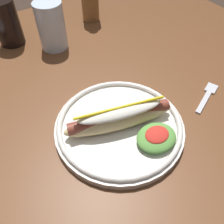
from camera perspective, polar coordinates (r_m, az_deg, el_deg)
The scene contains 6 objects.
ground_plane at distance 1.26m, azimuth -1.53°, elevation -18.85°, with size 8.00×8.00×0.00m, color #3D2D23.
dining_table at distance 0.71m, azimuth -2.58°, elevation 1.95°, with size 1.27×1.05×0.74m.
hot_dog_plate at distance 0.51m, azimuth 2.27°, elevation -2.94°, with size 0.29×0.29×0.08m.
fork at distance 0.65m, azimuth 22.02°, elevation 3.73°, with size 0.12×0.07×0.00m.
soda_cup at distance 0.83m, azimuth -24.10°, elevation 19.07°, with size 0.08×0.08×0.14m, color black.
water_cup at distance 0.77m, azimuth -14.45°, elevation 19.47°, with size 0.08×0.08×0.14m, color silver.
Camera 1 is at (-0.24, -0.43, 1.16)m, focal length 37.85 mm.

